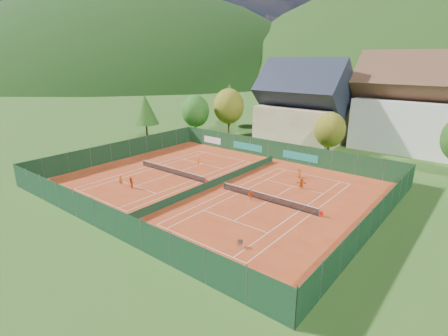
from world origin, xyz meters
TOP-DOWN VIEW (x-y plane):
  - ground at (0.00, 0.00)m, footprint 600.00×600.00m
  - clay_pad at (0.00, 0.00)m, footprint 40.00×32.00m
  - court_markings_left at (-8.00, 0.00)m, footprint 11.03×23.83m
  - court_markings_right at (8.00, 0.00)m, footprint 11.03×23.83m
  - tennis_net_left at (-7.85, 0.00)m, footprint 13.30×0.10m
  - tennis_net_right at (8.15, 0.00)m, footprint 13.30×0.10m
  - court_divider at (0.00, 0.00)m, footprint 0.03×28.80m
  - fence_north at (-0.46, 15.99)m, footprint 40.00×0.10m
  - fence_south at (0.00, -16.00)m, footprint 40.00×0.04m
  - fence_west at (-20.00, 0.00)m, footprint 0.04×32.00m
  - fence_east at (20.00, 0.05)m, footprint 0.09×32.00m
  - chalet at (-3.00, 30.00)m, footprint 16.20×12.00m
  - hotel_block_a at (16.00, 36.00)m, footprint 21.60×11.00m
  - tree_west_front at (-22.00, 20.00)m, footprint 5.72×5.72m
  - tree_west_mid at (-18.00, 26.00)m, footprint 6.44×6.44m
  - tree_west_back at (-24.00, 34.00)m, footprint 5.60×5.60m
  - tree_center at (6.00, 22.00)m, footprint 5.01×5.01m
  - tree_west_side at (-28.00, 12.00)m, footprint 5.04×5.04m
  - ball_hopper at (11.61, -10.19)m, footprint 0.34×0.34m
  - loose_ball_0 at (-9.25, -3.08)m, footprint 0.07×0.07m
  - loose_ball_1 at (5.29, -11.10)m, footprint 0.07×0.07m
  - loose_ball_2 at (3.80, 1.51)m, footprint 0.07×0.07m
  - player_left_near at (-9.85, -7.28)m, footprint 0.59×0.56m
  - player_left_mid at (-7.68, -7.31)m, footprint 0.88×0.78m
  - player_left_far at (-7.61, 5.23)m, footprint 1.08×0.76m
  - player_right_near at (6.25, -0.72)m, footprint 0.65×0.86m
  - player_right_far_a at (6.94, 10.01)m, footprint 0.73×0.56m
  - player_right_far_b at (9.23, 6.15)m, footprint 1.43×0.97m

SIDE VIEW (x-z plane):
  - ground at x=0.00m, z-range -0.02..-0.02m
  - clay_pad at x=0.00m, z-range 0.00..0.01m
  - court_markings_left at x=-8.00m, z-range 0.01..0.01m
  - court_markings_right at x=8.00m, z-range 0.01..0.01m
  - loose_ball_0 at x=-9.25m, z-range 0.00..0.07m
  - loose_ball_1 at x=5.29m, z-range 0.00..0.07m
  - loose_ball_2 at x=3.80m, z-range 0.00..0.07m
  - court_divider at x=0.00m, z-range 0.00..1.00m
  - tennis_net_left at x=-7.85m, z-range 0.00..1.02m
  - tennis_net_right at x=8.15m, z-range 0.00..1.02m
  - ball_hopper at x=11.61m, z-range 0.16..0.96m
  - player_right_far_a at x=6.94m, z-range 0.00..1.33m
  - player_right_near at x=6.25m, z-range 0.00..1.36m
  - player_left_near at x=-9.85m, z-range 0.00..1.36m
  - player_right_far_b at x=9.23m, z-range 0.00..1.48m
  - player_left_far at x=-7.61m, z-range 0.00..1.52m
  - player_left_mid at x=-7.68m, z-range 0.00..1.53m
  - fence_north at x=-0.46m, z-range -0.03..2.97m
  - fence_east at x=20.00m, z-range -0.02..2.98m
  - fence_south at x=0.00m, z-range 0.00..3.00m
  - fence_west at x=-20.00m, z-range 0.00..3.00m
  - tree_center at x=6.00m, z-range 0.92..8.52m
  - tree_west_front at x=-22.00m, z-range 1.05..9.74m
  - tree_west_side at x=-28.00m, z-range 1.56..10.56m
  - tree_west_mid at x=-18.00m, z-range 1.18..10.96m
  - chalet at x=-3.00m, z-range -1.38..14.62m
  - tree_west_back at x=-24.00m, z-range 1.74..11.74m
  - hotel_block_a at x=16.00m, z-range -1.24..16.01m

